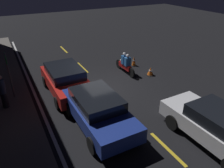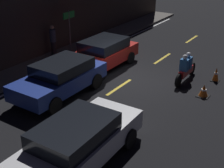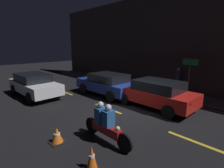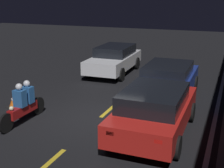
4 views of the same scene
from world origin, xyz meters
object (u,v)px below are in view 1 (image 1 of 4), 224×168
at_px(sedan_white, 218,126).
at_px(sedan_blue, 98,110).
at_px(pedestrian, 3,91).
at_px(traffic_cone_mid, 134,61).
at_px(taxi_red, 66,80).
at_px(traffic_cone_near, 150,71).
at_px(motorcycle, 125,64).
at_px(shop_sign, 8,67).

relative_size(sedan_white, sedan_blue, 1.03).
bearing_deg(sedan_white, pedestrian, 46.57).
bearing_deg(traffic_cone_mid, taxi_red, 105.90).
bearing_deg(sedan_blue, traffic_cone_near, 121.11).
distance_m(taxi_red, traffic_cone_mid, 5.66).
bearing_deg(traffic_cone_mid, pedestrian, 102.20).
height_order(motorcycle, pedestrian, pedestrian).
relative_size(taxi_red, traffic_cone_mid, 6.39).
height_order(sedan_white, pedestrian, pedestrian).
distance_m(sedan_white, motorcycle, 7.36).
bearing_deg(sedan_white, shop_sign, 40.81).
bearing_deg(motorcycle, traffic_cone_near, -129.70).
height_order(motorcycle, traffic_cone_near, motorcycle).
xyz_separation_m(sedan_white, traffic_cone_near, (6.29, -1.60, -0.52)).
relative_size(pedestrian, shop_sign, 0.71).
relative_size(taxi_red, motorcycle, 1.88).
xyz_separation_m(taxi_red, motorcycle, (0.73, -4.22, -0.13)).
distance_m(motorcycle, pedestrian, 7.44).
height_order(sedan_white, motorcycle, sedan_white).
distance_m(sedan_blue, pedestrian, 4.72).
relative_size(sedan_blue, motorcycle, 1.89).
bearing_deg(motorcycle, shop_sign, 91.44).
height_order(taxi_red, traffic_cone_near, taxi_red).
relative_size(traffic_cone_mid, shop_sign, 0.28).
bearing_deg(sedan_blue, shop_sign, -144.27).
height_order(sedan_white, sedan_blue, sedan_white).
relative_size(sedan_white, traffic_cone_near, 8.33).
bearing_deg(traffic_cone_near, motorcycle, 49.99).
bearing_deg(motorcycle, sedan_white, 177.70).
xyz_separation_m(sedan_blue, traffic_cone_near, (3.18, -5.16, -0.53)).
bearing_deg(traffic_cone_near, sedan_blue, 121.61).
distance_m(motorcycle, traffic_cone_near, 1.69).
bearing_deg(pedestrian, traffic_cone_near, -90.13).
xyz_separation_m(taxi_red, shop_sign, (0.60, 2.68, 1.05)).
xyz_separation_m(sedan_white, sedan_blue, (3.12, 3.56, 0.00)).
bearing_deg(sedan_blue, taxi_red, -175.20).
height_order(motorcycle, shop_sign, shop_sign).
bearing_deg(traffic_cone_near, taxi_red, 86.60).
distance_m(motorcycle, traffic_cone_mid, 1.48).
xyz_separation_m(sedan_blue, taxi_red, (3.50, 0.32, -0.01)).
relative_size(sedan_blue, shop_sign, 1.81).
distance_m(taxi_red, pedestrian, 3.16).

